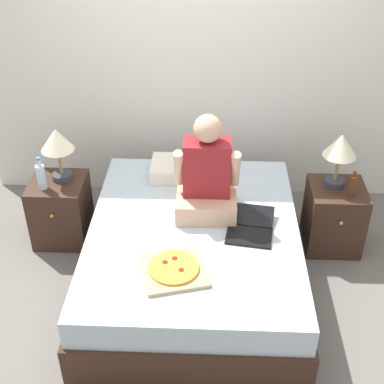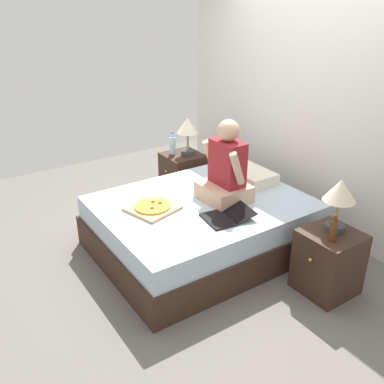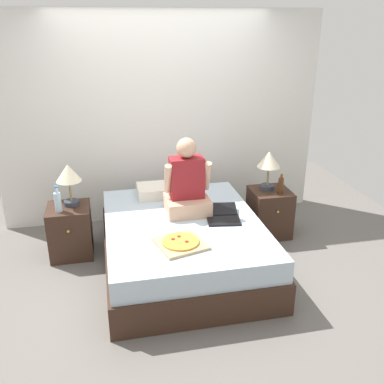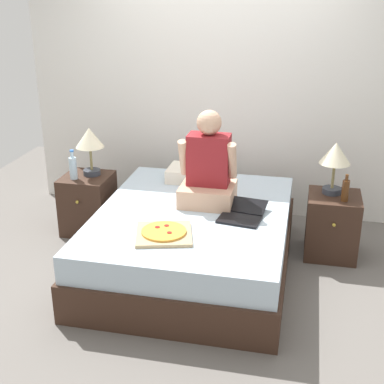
% 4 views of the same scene
% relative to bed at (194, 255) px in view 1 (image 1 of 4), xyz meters
% --- Properties ---
extents(ground_plane, '(5.89, 5.89, 0.00)m').
position_rel_bed_xyz_m(ground_plane, '(0.00, 0.00, -0.26)').
color(ground_plane, '#66605B').
extents(wall_back, '(3.89, 0.12, 2.50)m').
position_rel_bed_xyz_m(wall_back, '(0.00, 1.34, 0.99)').
color(wall_back, silver).
rests_on(wall_back, ground).
extents(bed, '(1.56, 1.97, 0.52)m').
position_rel_bed_xyz_m(bed, '(0.00, 0.00, 0.00)').
color(bed, '#382319').
rests_on(bed, ground).
extents(nightstand_left, '(0.44, 0.47, 0.56)m').
position_rel_bed_xyz_m(nightstand_left, '(-1.13, 0.51, 0.02)').
color(nightstand_left, '#382319').
rests_on(nightstand_left, ground).
extents(lamp_on_left_nightstand, '(0.26, 0.26, 0.45)m').
position_rel_bed_xyz_m(lamp_on_left_nightstand, '(-1.09, 0.56, 0.62)').
color(lamp_on_left_nightstand, '#333842').
rests_on(lamp_on_left_nightstand, nightstand_left).
extents(water_bottle, '(0.07, 0.07, 0.28)m').
position_rel_bed_xyz_m(water_bottle, '(-1.21, 0.42, 0.41)').
color(water_bottle, silver).
rests_on(water_bottle, nightstand_left).
extents(nightstand_right, '(0.44, 0.47, 0.56)m').
position_rel_bed_xyz_m(nightstand_right, '(1.13, 0.51, 0.02)').
color(nightstand_right, '#382319').
rests_on(nightstand_right, ground).
extents(lamp_on_right_nightstand, '(0.26, 0.26, 0.45)m').
position_rel_bed_xyz_m(lamp_on_right_nightstand, '(1.10, 0.56, 0.62)').
color(lamp_on_right_nightstand, '#333842').
rests_on(lamp_on_right_nightstand, nightstand_right).
extents(beer_bottle, '(0.06, 0.06, 0.23)m').
position_rel_bed_xyz_m(beer_bottle, '(1.20, 0.41, 0.39)').
color(beer_bottle, '#512D14').
rests_on(beer_bottle, nightstand_right).
extents(pillow, '(0.52, 0.34, 0.12)m').
position_rel_bed_xyz_m(pillow, '(-0.12, 0.70, 0.33)').
color(pillow, silver).
rests_on(pillow, bed).
extents(person_seated, '(0.47, 0.40, 0.78)m').
position_rel_bed_xyz_m(person_seated, '(0.09, 0.21, 0.55)').
color(person_seated, tan).
rests_on(person_seated, bed).
extents(laptop, '(0.37, 0.46, 0.07)m').
position_rel_bed_xyz_m(laptop, '(0.40, -0.03, 0.29)').
color(laptop, black).
rests_on(laptop, bed).
extents(pizza_box, '(0.49, 0.49, 0.05)m').
position_rel_bed_xyz_m(pizza_box, '(-0.11, -0.47, 0.28)').
color(pizza_box, tan).
rests_on(pizza_box, bed).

